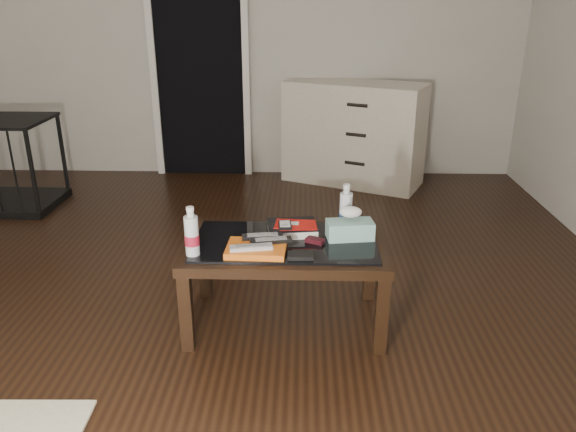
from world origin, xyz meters
The scene contains 16 objects.
ground centered at (0.00, 0.00, 0.00)m, with size 5.00×5.00×0.00m, color black.
doorway centered at (-0.40, 2.47, 1.02)m, with size 0.90×0.08×2.07m.
coffee_table centered at (0.46, -0.17, 0.40)m, with size 1.00×0.60×0.46m.
dresser centered at (0.99, 2.23, 0.45)m, with size 1.30×0.95×0.90m.
magazines centered at (0.33, -0.30, 0.48)m, with size 0.28×0.21×0.03m, color orange.
remote_silver centered at (0.31, -0.34, 0.50)m, with size 0.20×0.05×0.02m, color #ADACB1.
remote_black_front centered at (0.39, -0.26, 0.50)m, with size 0.20×0.05×0.02m, color black.
remote_black_back centered at (0.35, -0.21, 0.50)m, with size 0.20×0.05×0.02m, color black.
textbook centered at (0.49, -0.07, 0.48)m, with size 0.25×0.20×0.05m, color black.
dvd_mailers centered at (0.50, -0.07, 0.51)m, with size 0.19×0.14×0.01m, color #B9110C.
ipod centered at (0.46, -0.11, 0.52)m, with size 0.06×0.10×0.02m, color black.
flip_phone centered at (0.61, -0.19, 0.47)m, with size 0.09×0.05×0.02m, color black.
wallet centered at (0.54, -0.36, 0.47)m, with size 0.12×0.07×0.02m, color black.
water_bottle_left centered at (0.03, -0.34, 0.58)m, with size 0.07×0.07×0.24m, color silver.
water_bottle_right centered at (0.77, 0.01, 0.58)m, with size 0.07×0.07×0.24m, color silver.
tissue_box centered at (0.78, -0.13, 0.51)m, with size 0.23×0.12×0.09m, color #238176.
Camera 1 is at (0.54, -2.72, 1.60)m, focal length 35.00 mm.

